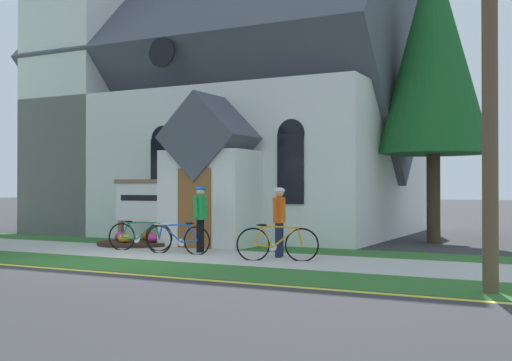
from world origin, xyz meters
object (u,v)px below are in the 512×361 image
at_px(bicycle_black, 178,239).
at_px(bicycle_orange, 277,243).
at_px(bicycle_white, 140,236).
at_px(yard_deciduous_tree, 79,123).
at_px(cyclist_in_yellow_jersey, 200,214).
at_px(cyclist_in_blue_jersey, 279,217).
at_px(church_sign, 142,202).
at_px(roadside_conifer, 433,50).

distance_m(bicycle_black, bicycle_orange, 2.75).
relative_size(bicycle_white, yard_deciduous_tree, 0.28).
bearing_deg(bicycle_orange, cyclist_in_yellow_jersey, 161.76).
relative_size(bicycle_white, cyclist_in_blue_jersey, 1.03).
bearing_deg(bicycle_white, cyclist_in_yellow_jersey, 11.00).
height_order(bicycle_white, cyclist_in_blue_jersey, cyclist_in_blue_jersey).
xyz_separation_m(bicycle_black, cyclist_in_blue_jersey, (2.48, 0.43, 0.56)).
relative_size(church_sign, cyclist_in_yellow_jersey, 1.17).
height_order(bicycle_orange, bicycle_white, bicycle_orange).
bearing_deg(yard_deciduous_tree, cyclist_in_blue_jersey, -26.33).
distance_m(cyclist_in_blue_jersey, yard_deciduous_tree, 12.56).
relative_size(cyclist_in_yellow_jersey, roadside_conifer, 0.19).
bearing_deg(bicycle_white, bicycle_black, -10.96).
bearing_deg(bicycle_black, bicycle_orange, -5.08).
relative_size(church_sign, yard_deciduous_tree, 0.33).
height_order(bicycle_black, yard_deciduous_tree, yard_deciduous_tree).
xyz_separation_m(cyclist_in_yellow_jersey, roadside_conifer, (4.56, 5.39, 4.64)).
xyz_separation_m(church_sign, bicycle_black, (2.37, -1.75, -0.82)).
distance_m(bicycle_orange, roadside_conifer, 8.36).
relative_size(bicycle_black, roadside_conifer, 0.20).
height_order(cyclist_in_yellow_jersey, yard_deciduous_tree, yard_deciduous_tree).
xyz_separation_m(bicycle_white, yard_deciduous_tree, (-7.10, 5.57, 3.70)).
bearing_deg(church_sign, bicycle_white, -54.90).
bearing_deg(roadside_conifer, church_sign, -149.71).
xyz_separation_m(bicycle_white, roadside_conifer, (6.15, 5.70, 5.22)).
height_order(bicycle_black, cyclist_in_blue_jersey, cyclist_in_blue_jersey).
relative_size(cyclist_in_yellow_jersey, cyclist_in_blue_jersey, 1.02).
relative_size(cyclist_in_blue_jersey, yard_deciduous_tree, 0.28).
bearing_deg(cyclist_in_blue_jersey, bicycle_white, -177.34).
xyz_separation_m(bicycle_orange, yard_deciduous_tree, (-11.16, 6.07, 3.68)).
bearing_deg(cyclist_in_yellow_jersey, roadside_conifer, 49.79).
relative_size(church_sign, bicycle_white, 1.16).
height_order(bicycle_white, yard_deciduous_tree, yard_deciduous_tree).
relative_size(bicycle_orange, bicycle_white, 1.03).
distance_m(bicycle_white, cyclist_in_blue_jersey, 3.84).
bearing_deg(cyclist_in_yellow_jersey, bicycle_black, -115.88).
bearing_deg(yard_deciduous_tree, roadside_conifer, 0.54).
xyz_separation_m(bicycle_black, bicycle_white, (-1.32, 0.26, 0.01)).
height_order(church_sign, yard_deciduous_tree, yard_deciduous_tree).
bearing_deg(cyclist_in_blue_jersey, bicycle_orange, -69.09).
relative_size(cyclist_in_yellow_jersey, yard_deciduous_tree, 0.28).
bearing_deg(cyclist_in_yellow_jersey, church_sign, 155.96).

